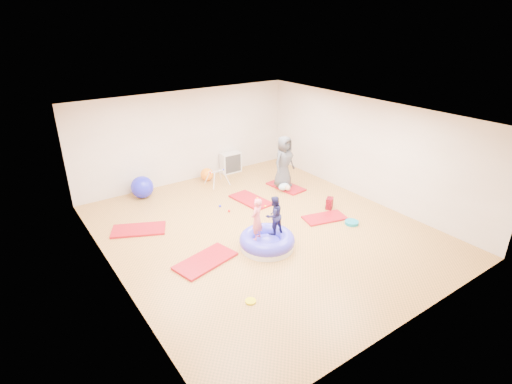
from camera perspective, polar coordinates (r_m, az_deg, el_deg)
room at (r=9.17m, az=1.08°, el=2.24°), size 7.01×8.01×2.81m
gym_mat_front_left at (r=8.64m, az=-7.24°, el=-9.73°), size 1.44×0.95×0.06m
gym_mat_mid_left at (r=10.13m, az=-16.42°, el=-5.19°), size 1.41×1.11×0.05m
gym_mat_center_back at (r=11.24m, az=-0.74°, el=-1.15°), size 0.77×1.32×0.05m
gym_mat_right at (r=10.43m, az=9.77°, el=-3.65°), size 1.18×0.79×0.05m
gym_mat_rear_right at (r=12.15m, az=4.28°, el=0.77°), size 0.71×1.23×0.05m
inflatable_cushion at (r=9.00m, az=1.59°, el=-7.07°), size 1.25×1.25×0.39m
child_pink at (r=8.53m, az=0.11°, el=-3.62°), size 0.42×0.37×0.96m
child_navy at (r=8.77m, az=2.57°, el=-3.06°), size 0.45×0.36×0.90m
adult_caregiver at (r=11.84m, az=4.02°, el=4.32°), size 0.85×0.64×1.56m
infant at (r=11.80m, az=4.13°, el=0.74°), size 0.36×0.37×0.21m
ball_pit_balls at (r=10.70m, az=0.39°, el=-2.45°), size 1.64×2.81×0.07m
exercise_ball_blue at (r=11.79m, az=-15.95°, el=0.67°), size 0.63×0.63×0.63m
exercise_ball_orange at (r=12.67m, az=-7.03°, el=2.51°), size 0.41×0.41×0.41m
infant_play_gym at (r=12.23m, az=-5.59°, el=2.35°), size 0.62×0.59×0.47m
cube_shelf at (r=13.24m, az=-3.63°, el=4.22°), size 0.67×0.33×0.67m
balance_disc at (r=10.30m, az=13.51°, el=-4.27°), size 0.34×0.34×0.08m
backpack at (r=10.94m, az=10.45°, el=-1.59°), size 0.31×0.28×0.30m
yellow_toy at (r=7.54m, az=-0.78°, el=-15.32°), size 0.20×0.20×0.03m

